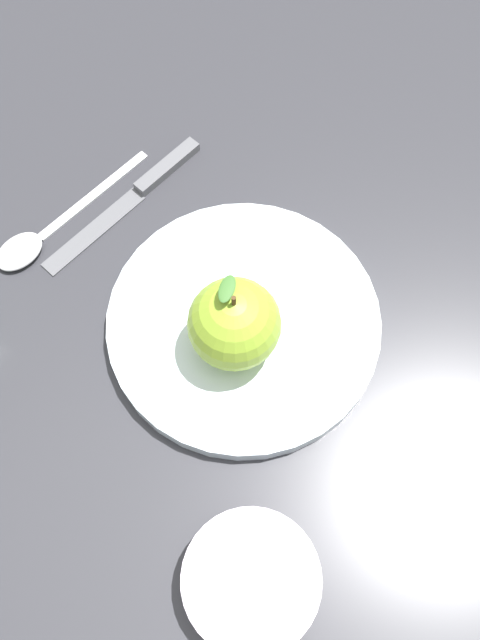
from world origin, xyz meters
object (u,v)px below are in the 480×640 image
(side_bowl, at_px, (251,580))
(spoon, at_px, (38,237))
(dinner_plate, at_px, (240,324))
(knife, at_px, (138,192))
(apple, at_px, (234,324))

(side_bowl, height_order, spoon, side_bowl)
(dinner_plate, height_order, knife, dinner_plate)
(apple, bearing_deg, side_bowl, 152.56)
(spoon, bearing_deg, side_bowl, -177.89)
(knife, xyz_separation_m, spoon, (0.00, 0.11, 0.00))
(apple, relative_size, knife, 0.45)
(apple, distance_m, spoon, 0.22)
(knife, distance_m, spoon, 0.11)
(dinner_plate, bearing_deg, side_bowl, 150.94)
(apple, relative_size, side_bowl, 0.84)
(spoon, bearing_deg, dinner_plate, -147.02)
(apple, relative_size, spoon, 0.48)
(knife, height_order, spoon, spoon)
(dinner_plate, bearing_deg, apple, 135.45)
(dinner_plate, xyz_separation_m, spoon, (0.18, 0.12, -0.01))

